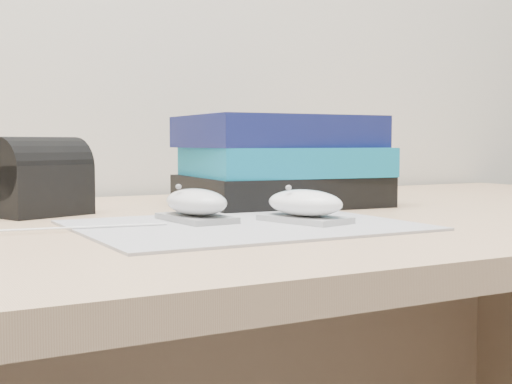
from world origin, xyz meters
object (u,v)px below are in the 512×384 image
mouse_rear (196,205)px  mouse_front (305,206)px  book_stack (280,161)px  desk (250,374)px  pouch (40,178)px

mouse_rear → mouse_front: bearing=-33.0°
mouse_front → book_stack: bearing=65.7°
mouse_front → mouse_rear: bearing=147.0°
desk → book_stack: book_stack is taller
book_stack → mouse_front: bearing=-114.3°
mouse_rear → pouch: pouch is taller
book_stack → pouch: 0.35m
desk → mouse_rear: 0.31m
mouse_front → pouch: bearing=134.4°
desk → book_stack: size_ratio=5.50×
mouse_rear → pouch: (-0.14, 0.18, 0.03)m
desk → mouse_front: bearing=-98.6°
mouse_front → pouch: pouch is taller
desk → pouch: 0.40m
book_stack → pouch: (-0.35, 0.02, -0.02)m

